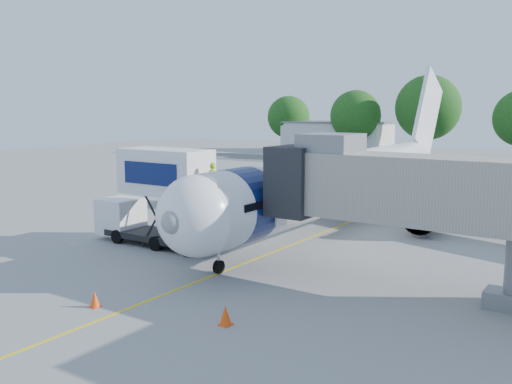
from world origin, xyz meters
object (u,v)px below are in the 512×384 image
Objects in this scene: aircraft at (345,181)px; catering_hiloader at (157,197)px; jet_bridge at (405,190)px; ground_tug at (91,316)px.

catering_hiloader is at bearing -119.38° from aircraft.
aircraft reaches higher than catering_hiloader.
jet_bridge is (7.99, -11.12, 1.39)m from aircraft.
catering_hiloader is at bearing 102.74° from ground_tug.
catering_hiloader is 2.25× the size of ground_tug.
ground_tug is (-7.05, -10.83, -3.63)m from jet_bridge.
jet_bridge reaches higher than catering_hiloader.
catering_hiloader is 13.17m from ground_tug.
aircraft reaches higher than ground_tug.
jet_bridge is 1.64× the size of catering_hiloader.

